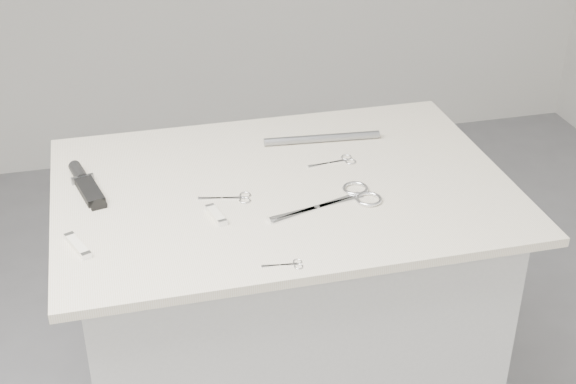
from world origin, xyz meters
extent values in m
cube|color=#B7B7B5|center=(0.00, 0.00, 0.45)|extent=(0.90, 0.60, 0.90)
cube|color=beige|center=(0.00, 0.00, 0.91)|extent=(1.00, 0.70, 0.02)
cube|color=silver|center=(0.05, -0.12, 0.92)|extent=(0.22, 0.09, 0.00)
cylinder|color=silver|center=(0.05, -0.12, 0.92)|extent=(0.01, 0.01, 0.01)
torus|color=silver|center=(0.15, -0.06, 0.92)|extent=(0.06, 0.06, 0.01)
torus|color=silver|center=(0.16, -0.12, 0.92)|extent=(0.06, 0.06, 0.01)
cube|color=silver|center=(-0.14, -0.03, 0.92)|extent=(0.10, 0.04, 0.00)
cylinder|color=silver|center=(-0.14, -0.03, 0.92)|extent=(0.01, 0.01, 0.00)
torus|color=silver|center=(-0.09, -0.03, 0.92)|extent=(0.03, 0.03, 0.00)
torus|color=silver|center=(-0.10, -0.05, 0.92)|extent=(0.03, 0.03, 0.00)
cube|color=silver|center=(0.13, 0.07, 0.92)|extent=(0.10, 0.03, 0.00)
cylinder|color=silver|center=(0.13, 0.07, 0.92)|extent=(0.01, 0.01, 0.00)
torus|color=silver|center=(0.17, 0.09, 0.92)|extent=(0.03, 0.03, 0.00)
torus|color=silver|center=(0.18, 0.06, 0.92)|extent=(0.03, 0.03, 0.00)
cube|color=silver|center=(-0.08, -0.30, 0.92)|extent=(0.07, 0.02, 0.00)
cylinder|color=silver|center=(-0.08, -0.30, 0.92)|extent=(0.00, 0.00, 0.00)
torus|color=silver|center=(-0.04, -0.30, 0.92)|extent=(0.02, 0.02, 0.00)
torus|color=silver|center=(-0.05, -0.32, 0.92)|extent=(0.02, 0.02, 0.00)
cube|color=black|center=(-0.42, 0.06, 0.93)|extent=(0.06, 0.12, 0.01)
cube|color=gray|center=(-0.43, 0.11, 0.93)|extent=(0.04, 0.02, 0.02)
cylinder|color=black|center=(-0.44, 0.15, 0.93)|extent=(0.04, 0.08, 0.02)
cube|color=white|center=(-0.45, -0.15, 0.93)|extent=(0.05, 0.09, 0.01)
cube|color=silver|center=(-0.46, -0.11, 0.93)|extent=(0.02, 0.02, 0.01)
cube|color=silver|center=(-0.43, -0.19, 0.93)|extent=(0.02, 0.02, 0.01)
cube|color=white|center=(-0.17, -0.10, 0.92)|extent=(0.03, 0.08, 0.01)
cube|color=silver|center=(-0.17, -0.07, 0.93)|extent=(0.02, 0.01, 0.01)
cube|color=silver|center=(-0.16, -0.14, 0.93)|extent=(0.02, 0.01, 0.01)
cylinder|color=gray|center=(0.14, 0.18, 0.93)|extent=(0.29, 0.04, 0.02)
camera|label=1|loc=(-0.36, -1.50, 1.79)|focal=50.00mm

